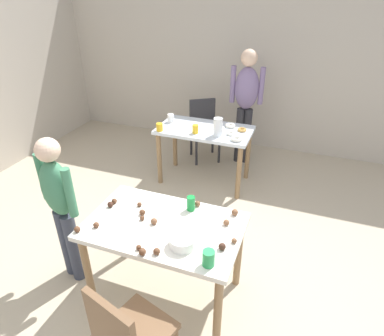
# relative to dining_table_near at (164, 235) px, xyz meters

# --- Properties ---
(ground_plane) EXTENTS (6.40, 6.40, 0.00)m
(ground_plane) POSITION_rel_dining_table_near_xyz_m (0.10, 0.06, -0.65)
(ground_plane) COLOR tan
(wall_back) EXTENTS (6.40, 0.10, 2.60)m
(wall_back) POSITION_rel_dining_table_near_xyz_m (0.10, 3.26, 0.65)
(wall_back) COLOR #BCB2A3
(wall_back) RESTS_ON ground_plane
(dining_table_near) EXTENTS (1.19, 0.74, 0.75)m
(dining_table_near) POSITION_rel_dining_table_near_xyz_m (0.00, 0.00, 0.00)
(dining_table_near) COLOR silver
(dining_table_near) RESTS_ON ground_plane
(dining_table_far) EXTENTS (1.16, 0.64, 0.75)m
(dining_table_far) POSITION_rel_dining_table_near_xyz_m (-0.30, 1.87, -0.01)
(dining_table_far) COLOR silver
(dining_table_far) RESTS_ON ground_plane
(chair_near_table) EXTENTS (0.50, 0.50, 0.87)m
(chair_near_table) POSITION_rel_dining_table_near_xyz_m (0.09, -0.74, -0.15)
(chair_near_table) COLOR brown
(chair_near_table) RESTS_ON ground_plane
(chair_far_table) EXTENTS (0.55, 0.55, 0.87)m
(chair_far_table) POSITION_rel_dining_table_near_xyz_m (-0.52, 2.54, -0.15)
(chair_far_table) COLOR #2D2D33
(chair_far_table) RESTS_ON ground_plane
(person_girl_near) EXTENTS (0.45, 0.29, 1.37)m
(person_girl_near) POSITION_rel_dining_table_near_xyz_m (-0.87, -0.09, 0.16)
(person_girl_near) COLOR #383D4C
(person_girl_near) RESTS_ON ground_plane
(person_adult_far) EXTENTS (0.46, 0.24, 1.60)m
(person_adult_far) POSITION_rel_dining_table_near_xyz_m (0.05, 2.59, 0.33)
(person_adult_far) COLOR #28282D
(person_adult_far) RESTS_ON ground_plane
(mixing_bowl) EXTENTS (0.19, 0.19, 0.08)m
(mixing_bowl) POSITION_rel_dining_table_near_xyz_m (0.22, -0.17, 0.14)
(mixing_bowl) COLOR white
(mixing_bowl) RESTS_ON dining_table_near
(soda_can) EXTENTS (0.07, 0.07, 0.12)m
(soda_can) POSITION_rel_dining_table_near_xyz_m (0.13, 0.24, 0.17)
(soda_can) COLOR #198438
(soda_can) RESTS_ON dining_table_near
(fork_near) EXTENTS (0.17, 0.02, 0.01)m
(fork_near) POSITION_rel_dining_table_near_xyz_m (0.17, 0.02, 0.11)
(fork_near) COLOR silver
(fork_near) RESTS_ON dining_table_near
(cup_near_0) EXTENTS (0.08, 0.08, 0.11)m
(cup_near_0) POSITION_rel_dining_table_near_xyz_m (0.44, -0.27, 0.16)
(cup_near_0) COLOR green
(cup_near_0) RESTS_ON dining_table_near
(cake_ball_0) EXTENTS (0.04, 0.04, 0.04)m
(cake_ball_0) POSITION_rel_dining_table_near_xyz_m (0.55, -0.01, 0.12)
(cake_ball_0) COLOR brown
(cake_ball_0) RESTS_ON dining_table_near
(cake_ball_1) EXTENTS (0.04, 0.04, 0.04)m
(cake_ball_1) POSITION_rel_dining_table_near_xyz_m (-0.18, -0.01, 0.12)
(cake_ball_1) COLOR brown
(cake_ball_1) RESTS_ON dining_table_near
(cake_ball_2) EXTENTS (0.04, 0.04, 0.04)m
(cake_ball_2) POSITION_rel_dining_table_near_xyz_m (-0.28, 0.14, 0.12)
(cake_ball_2) COLOR brown
(cake_ball_2) RESTS_ON dining_table_near
(cake_ball_3) EXTENTS (0.05, 0.05, 0.05)m
(cake_ball_3) POSITION_rel_dining_table_near_xyz_m (0.00, -0.34, 0.13)
(cake_ball_3) COLOR brown
(cake_ball_3) RESTS_ON dining_table_near
(cake_ball_4) EXTENTS (0.05, 0.05, 0.05)m
(cake_ball_4) POSITION_rel_dining_table_near_xyz_m (0.49, -0.11, 0.13)
(cake_ball_4) COLOR #3D2319
(cake_ball_4) RESTS_ON dining_table_near
(cake_ball_5) EXTENTS (0.05, 0.05, 0.05)m
(cake_ball_5) POSITION_rel_dining_table_near_xyz_m (0.45, 0.16, 0.13)
(cake_ball_5) COLOR brown
(cake_ball_5) RESTS_ON dining_table_near
(cake_ball_6) EXTENTS (0.05, 0.05, 0.05)m
(cake_ball_6) POSITION_rel_dining_table_near_xyz_m (0.16, 0.31, 0.13)
(cake_ball_6) COLOR brown
(cake_ball_6) RESTS_ON dining_table_near
(cake_ball_7) EXTENTS (0.05, 0.05, 0.05)m
(cake_ball_7) POSITION_rel_dining_table_near_xyz_m (0.09, -0.30, 0.13)
(cake_ball_7) COLOR brown
(cake_ball_7) RESTS_ON dining_table_near
(cake_ball_8) EXTENTS (0.05, 0.05, 0.05)m
(cake_ball_8) POSITION_rel_dining_table_near_xyz_m (-0.21, 0.05, 0.13)
(cake_ball_8) COLOR brown
(cake_ball_8) RESTS_ON dining_table_near
(cake_ball_9) EXTENTS (0.05, 0.05, 0.05)m
(cake_ball_9) POSITION_rel_dining_table_near_xyz_m (0.48, 0.30, 0.13)
(cake_ball_9) COLOR brown
(cake_ball_9) RESTS_ON dining_table_near
(cake_ball_10) EXTENTS (0.04, 0.04, 0.04)m
(cake_ball_10) POSITION_rel_dining_table_near_xyz_m (-0.50, 0.11, 0.13)
(cake_ball_10) COLOR brown
(cake_ball_10) RESTS_ON dining_table_near
(cake_ball_11) EXTENTS (0.05, 0.05, 0.05)m
(cake_ball_11) POSITION_rel_dining_table_near_xyz_m (-0.07, -0.02, 0.13)
(cake_ball_11) COLOR brown
(cake_ball_11) RESTS_ON dining_table_near
(cake_ball_12) EXTENTS (0.04, 0.04, 0.04)m
(cake_ball_12) POSITION_rel_dining_table_near_xyz_m (-0.05, -0.31, 0.12)
(cake_ball_12) COLOR brown
(cake_ball_12) RESTS_ON dining_table_near
(cake_ball_13) EXTENTS (0.05, 0.05, 0.05)m
(cake_ball_13) POSITION_rel_dining_table_near_xyz_m (-0.50, 0.05, 0.13)
(cake_ball_13) COLOR #3D2319
(cake_ball_13) RESTS_ON dining_table_near
(cake_ball_14) EXTENTS (0.04, 0.04, 0.04)m
(cake_ball_14) POSITION_rel_dining_table_near_xyz_m (-0.46, -0.21, 0.13)
(cake_ball_14) COLOR brown
(cake_ball_14) RESTS_ON dining_table_near
(cake_ball_15) EXTENTS (0.05, 0.05, 0.05)m
(cake_ball_15) POSITION_rel_dining_table_near_xyz_m (-0.56, -0.30, 0.13)
(cake_ball_15) COLOR brown
(cake_ball_15) RESTS_ON dining_table_near
(pitcher_far) EXTENTS (0.11, 0.11, 0.22)m
(pitcher_far) POSITION_rel_dining_table_near_xyz_m (-0.09, 1.73, 0.21)
(pitcher_far) COLOR white
(pitcher_far) RESTS_ON dining_table_far
(cup_far_0) EXTENTS (0.08, 0.08, 0.10)m
(cup_far_0) POSITION_rel_dining_table_near_xyz_m (-0.79, 1.62, 0.15)
(cup_far_0) COLOR yellow
(cup_far_0) RESTS_ON dining_table_far
(cup_far_1) EXTENTS (0.07, 0.07, 0.10)m
(cup_far_1) POSITION_rel_dining_table_near_xyz_m (-0.36, 1.70, 0.16)
(cup_far_1) COLOR yellow
(cup_far_1) RESTS_ON dining_table_far
(cup_far_2) EXTENTS (0.08, 0.08, 0.10)m
(cup_far_2) POSITION_rel_dining_table_near_xyz_m (-0.78, 1.93, 0.16)
(cup_far_2) COLOR white
(cup_far_2) RESTS_ON dining_table_far
(donut_far_0) EXTENTS (0.13, 0.13, 0.04)m
(donut_far_0) POSITION_rel_dining_table_near_xyz_m (-0.01, 2.03, 0.12)
(donut_far_0) COLOR white
(donut_far_0) RESTS_ON dining_table_far
(donut_far_1) EXTENTS (0.10, 0.10, 0.03)m
(donut_far_1) POSITION_rel_dining_table_near_xyz_m (0.05, 1.80, 0.12)
(donut_far_1) COLOR white
(donut_far_1) RESTS_ON dining_table_far
(donut_far_2) EXTENTS (0.11, 0.11, 0.03)m
(donut_far_2) POSITION_rel_dining_table_near_xyz_m (0.16, 1.96, 0.12)
(donut_far_2) COLOR gold
(donut_far_2) RESTS_ON dining_table_far
(donut_far_3) EXTENTS (0.14, 0.14, 0.04)m
(donut_far_3) POSITION_rel_dining_table_near_xyz_m (0.16, 1.67, 0.13)
(donut_far_3) COLOR white
(donut_far_3) RESTS_ON dining_table_far
(donut_far_4) EXTENTS (0.12, 0.12, 0.04)m
(donut_far_4) POSITION_rel_dining_table_near_xyz_m (-0.11, 1.87, 0.12)
(donut_far_4) COLOR white
(donut_far_4) RESTS_ON dining_table_far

